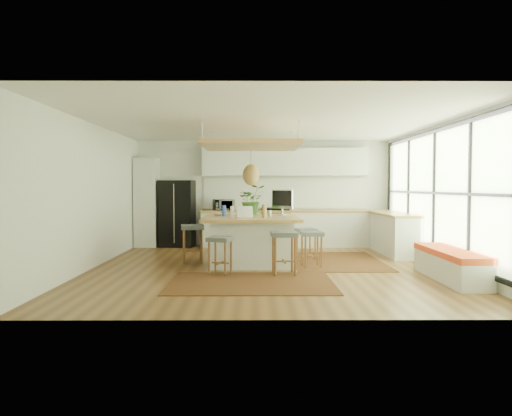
{
  "coord_description": "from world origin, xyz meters",
  "views": [
    {
      "loc": [
        -0.25,
        -8.86,
        1.52
      ],
      "look_at": [
        -0.2,
        0.5,
        1.1
      ],
      "focal_mm": 33.41,
      "sensor_mm": 36.0,
      "label": 1
    }
  ],
  "objects_px": {
    "stool_right_front": "(312,248)",
    "laptop": "(246,212)",
    "stool_near_right": "(284,254)",
    "stool_right_back": "(306,243)",
    "monitor": "(282,203)",
    "stool_near_left": "(220,254)",
    "fridge": "(177,210)",
    "stool_left_side": "(193,245)",
    "island_plant": "(251,203)",
    "island": "(252,240)",
    "microwave": "(224,204)"
  },
  "relations": [
    {
      "from": "stool_left_side",
      "to": "island_plant",
      "type": "bearing_deg",
      "value": 22.4
    },
    {
      "from": "stool_right_front",
      "to": "laptop",
      "type": "distance_m",
      "value": 1.42
    },
    {
      "from": "stool_near_right",
      "to": "fridge",
      "type": "bearing_deg",
      "value": 122.32
    },
    {
      "from": "stool_right_back",
      "to": "laptop",
      "type": "bearing_deg",
      "value": -142.66
    },
    {
      "from": "stool_near_left",
      "to": "island_plant",
      "type": "xyz_separation_m",
      "value": [
        0.53,
        1.81,
        0.82
      ]
    },
    {
      "from": "stool_near_right",
      "to": "stool_left_side",
      "type": "height_order",
      "value": "stool_left_side"
    },
    {
      "from": "fridge",
      "to": "stool_right_back",
      "type": "height_order",
      "value": "fridge"
    },
    {
      "from": "fridge",
      "to": "stool_near_left",
      "type": "xyz_separation_m",
      "value": [
        1.36,
        -3.88,
        -0.57
      ]
    },
    {
      "from": "stool_left_side",
      "to": "laptop",
      "type": "xyz_separation_m",
      "value": [
        1.09,
        -0.61,
        0.7
      ]
    },
    {
      "from": "laptop",
      "to": "fridge",
      "type": "bearing_deg",
      "value": 102.75
    },
    {
      "from": "stool_right_front",
      "to": "stool_right_back",
      "type": "xyz_separation_m",
      "value": [
        -0.01,
        0.9,
        0.0
      ]
    },
    {
      "from": "stool_right_back",
      "to": "island_plant",
      "type": "relative_size",
      "value": 1.04
    },
    {
      "from": "island",
      "to": "stool_near_right",
      "type": "bearing_deg",
      "value": -64.8
    },
    {
      "from": "fridge",
      "to": "stool_right_front",
      "type": "relative_size",
      "value": 2.49
    },
    {
      "from": "monitor",
      "to": "stool_near_right",
      "type": "bearing_deg",
      "value": -45.9
    },
    {
      "from": "stool_near_right",
      "to": "laptop",
      "type": "xyz_separation_m",
      "value": [
        -0.66,
        0.74,
        0.7
      ]
    },
    {
      "from": "stool_right_back",
      "to": "monitor",
      "type": "xyz_separation_m",
      "value": [
        -0.5,
        -0.04,
        0.83
      ]
    },
    {
      "from": "island",
      "to": "monitor",
      "type": "height_order",
      "value": "monitor"
    },
    {
      "from": "stool_right_back",
      "to": "monitor",
      "type": "distance_m",
      "value": 0.97
    },
    {
      "from": "stool_left_side",
      "to": "stool_near_right",
      "type": "bearing_deg",
      "value": -37.47
    },
    {
      "from": "island",
      "to": "stool_near_right",
      "type": "height_order",
      "value": "island"
    },
    {
      "from": "stool_left_side",
      "to": "monitor",
      "type": "bearing_deg",
      "value": 9.23
    },
    {
      "from": "monitor",
      "to": "microwave",
      "type": "xyz_separation_m",
      "value": [
        -1.35,
        2.18,
        -0.1
      ]
    },
    {
      "from": "stool_near_right",
      "to": "stool_right_back",
      "type": "bearing_deg",
      "value": 71.27
    },
    {
      "from": "fridge",
      "to": "stool_near_left",
      "type": "bearing_deg",
      "value": -66.32
    },
    {
      "from": "stool_right_front",
      "to": "stool_near_right",
      "type": "bearing_deg",
      "value": -126.72
    },
    {
      "from": "island",
      "to": "laptop",
      "type": "height_order",
      "value": "laptop"
    },
    {
      "from": "stool_right_front",
      "to": "laptop",
      "type": "relative_size",
      "value": 1.98
    },
    {
      "from": "island",
      "to": "stool_near_left",
      "type": "relative_size",
      "value": 2.83
    },
    {
      "from": "stool_right_front",
      "to": "monitor",
      "type": "distance_m",
      "value": 1.31
    },
    {
      "from": "monitor",
      "to": "island_plant",
      "type": "bearing_deg",
      "value": -150.29
    },
    {
      "from": "fridge",
      "to": "stool_left_side",
      "type": "relative_size",
      "value": 2.23
    },
    {
      "from": "island",
      "to": "island_plant",
      "type": "bearing_deg",
      "value": 90.72
    },
    {
      "from": "stool_near_left",
      "to": "island_plant",
      "type": "bearing_deg",
      "value": 73.57
    },
    {
      "from": "stool_near_left",
      "to": "stool_right_back",
      "type": "relative_size",
      "value": 1.01
    },
    {
      "from": "stool_right_front",
      "to": "stool_left_side",
      "type": "relative_size",
      "value": 0.89
    },
    {
      "from": "stool_near_left",
      "to": "stool_right_front",
      "type": "xyz_separation_m",
      "value": [
        1.68,
        0.75,
        0.0
      ]
    },
    {
      "from": "microwave",
      "to": "monitor",
      "type": "bearing_deg",
      "value": -72.98
    },
    {
      "from": "stool_left_side",
      "to": "monitor",
      "type": "xyz_separation_m",
      "value": [
        1.82,
        0.3,
        0.83
      ]
    },
    {
      "from": "fridge",
      "to": "monitor",
      "type": "bearing_deg",
      "value": -37.4
    },
    {
      "from": "monitor",
      "to": "island_plant",
      "type": "distance_m",
      "value": 0.66
    },
    {
      "from": "stool_right_front",
      "to": "stool_near_left",
      "type": "bearing_deg",
      "value": -155.89
    },
    {
      "from": "island",
      "to": "stool_right_back",
      "type": "xyz_separation_m",
      "value": [
        1.13,
        0.48,
        -0.11
      ]
    },
    {
      "from": "monitor",
      "to": "island_plant",
      "type": "relative_size",
      "value": 0.93
    },
    {
      "from": "island",
      "to": "stool_right_front",
      "type": "height_order",
      "value": "island"
    },
    {
      "from": "stool_near_right",
      "to": "stool_right_front",
      "type": "height_order",
      "value": "stool_near_right"
    },
    {
      "from": "island",
      "to": "stool_right_front",
      "type": "relative_size",
      "value": 2.75
    },
    {
      "from": "island",
      "to": "stool_near_right",
      "type": "xyz_separation_m",
      "value": [
        0.56,
        -1.19,
        -0.11
      ]
    },
    {
      "from": "stool_left_side",
      "to": "island_plant",
      "type": "relative_size",
      "value": 1.2
    },
    {
      "from": "stool_near_left",
      "to": "stool_right_back",
      "type": "xyz_separation_m",
      "value": [
        1.67,
        1.65,
        0.0
      ]
    }
  ]
}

